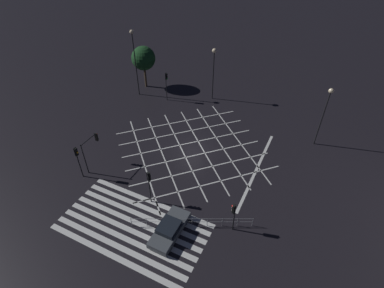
{
  "coord_description": "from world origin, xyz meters",
  "views": [
    {
      "loc": [
        11.91,
        -24.35,
        22.72
      ],
      "look_at": [
        0.0,
        0.0,
        0.77
      ],
      "focal_mm": 28.0,
      "sensor_mm": 36.0,
      "label": 1
    }
  ],
  "objects_px": {
    "traffic_light_se_main": "(234,212)",
    "waiting_car": "(170,229)",
    "street_tree_near": "(143,58)",
    "street_lamp_far": "(134,50)",
    "traffic_light_median_south": "(149,181)",
    "street_lamp_east": "(214,61)",
    "traffic_light_nw_main": "(166,81)",
    "street_lamp_west": "(327,104)",
    "traffic_light_sw_main": "(78,157)",
    "traffic_light_sw_cross": "(91,145)"
  },
  "relations": [
    {
      "from": "traffic_light_se_main",
      "to": "waiting_car",
      "type": "relative_size",
      "value": 0.71
    },
    {
      "from": "traffic_light_se_main",
      "to": "street_tree_near",
      "type": "relative_size",
      "value": 0.51
    },
    {
      "from": "street_lamp_far",
      "to": "traffic_light_median_south",
      "type": "bearing_deg",
      "value": -52.9
    },
    {
      "from": "street_lamp_east",
      "to": "street_lamp_far",
      "type": "bearing_deg",
      "value": -160.32
    },
    {
      "from": "traffic_light_nw_main",
      "to": "waiting_car",
      "type": "relative_size",
      "value": 0.94
    },
    {
      "from": "traffic_light_se_main",
      "to": "traffic_light_median_south",
      "type": "xyz_separation_m",
      "value": [
        -8.11,
        -0.39,
        0.43
      ]
    },
    {
      "from": "waiting_car",
      "to": "traffic_light_nw_main",
      "type": "bearing_deg",
      "value": 30.23
    },
    {
      "from": "traffic_light_median_south",
      "to": "street_lamp_far",
      "type": "xyz_separation_m",
      "value": [
        -12.82,
        16.95,
        4.21
      ]
    },
    {
      "from": "traffic_light_nw_main",
      "to": "street_tree_near",
      "type": "height_order",
      "value": "street_tree_near"
    },
    {
      "from": "street_lamp_west",
      "to": "street_tree_near",
      "type": "distance_m",
      "value": 26.34
    },
    {
      "from": "traffic_light_nw_main",
      "to": "traffic_light_se_main",
      "type": "bearing_deg",
      "value": -46.27
    },
    {
      "from": "traffic_light_sw_main",
      "to": "street_lamp_far",
      "type": "bearing_deg",
      "value": 104.75
    },
    {
      "from": "street_lamp_west",
      "to": "waiting_car",
      "type": "relative_size",
      "value": 1.63
    },
    {
      "from": "street_tree_near",
      "to": "traffic_light_median_south",
      "type": "bearing_deg",
      "value": -55.89
    },
    {
      "from": "traffic_light_sw_main",
      "to": "street_lamp_west",
      "type": "xyz_separation_m",
      "value": [
        21.12,
        16.53,
        2.69
      ]
    },
    {
      "from": "street_lamp_far",
      "to": "traffic_light_se_main",
      "type": "bearing_deg",
      "value": -38.35
    },
    {
      "from": "traffic_light_sw_cross",
      "to": "street_lamp_far",
      "type": "relative_size",
      "value": 0.4
    },
    {
      "from": "traffic_light_sw_cross",
      "to": "traffic_light_sw_main",
      "type": "bearing_deg",
      "value": 178.26
    },
    {
      "from": "traffic_light_se_main",
      "to": "waiting_car",
      "type": "bearing_deg",
      "value": 30.57
    },
    {
      "from": "street_tree_near",
      "to": "traffic_light_se_main",
      "type": "bearing_deg",
      "value": -41.93
    },
    {
      "from": "street_tree_near",
      "to": "traffic_light_sw_main",
      "type": "bearing_deg",
      "value": -75.93
    },
    {
      "from": "street_lamp_east",
      "to": "street_lamp_west",
      "type": "bearing_deg",
      "value": -16.35
    },
    {
      "from": "traffic_light_sw_cross",
      "to": "traffic_light_nw_main",
      "type": "height_order",
      "value": "traffic_light_nw_main"
    },
    {
      "from": "traffic_light_sw_main",
      "to": "street_lamp_far",
      "type": "height_order",
      "value": "street_lamp_far"
    },
    {
      "from": "traffic_light_se_main",
      "to": "traffic_light_median_south",
      "type": "relative_size",
      "value": 0.84
    },
    {
      "from": "traffic_light_sw_cross",
      "to": "waiting_car",
      "type": "xyz_separation_m",
      "value": [
        11.59,
        -4.06,
        -2.28
      ]
    },
    {
      "from": "traffic_light_sw_main",
      "to": "street_lamp_far",
      "type": "distance_m",
      "value": 18.35
    },
    {
      "from": "traffic_light_nw_main",
      "to": "street_lamp_west",
      "type": "distance_m",
      "value": 21.18
    },
    {
      "from": "traffic_light_sw_cross",
      "to": "street_tree_near",
      "type": "height_order",
      "value": "street_tree_near"
    },
    {
      "from": "street_lamp_east",
      "to": "street_lamp_far",
      "type": "relative_size",
      "value": 0.79
    },
    {
      "from": "traffic_light_sw_cross",
      "to": "street_tree_near",
      "type": "distance_m",
      "value": 18.71
    },
    {
      "from": "traffic_light_se_main",
      "to": "waiting_car",
      "type": "distance_m",
      "value": 5.76
    },
    {
      "from": "traffic_light_sw_cross",
      "to": "street_tree_near",
      "type": "bearing_deg",
      "value": 15.74
    },
    {
      "from": "traffic_light_nw_main",
      "to": "waiting_car",
      "type": "height_order",
      "value": "traffic_light_nw_main"
    },
    {
      "from": "traffic_light_nw_main",
      "to": "traffic_light_median_south",
      "type": "distance_m",
      "value": 19.21
    },
    {
      "from": "street_lamp_east",
      "to": "street_tree_near",
      "type": "height_order",
      "value": "street_lamp_east"
    },
    {
      "from": "traffic_light_sw_cross",
      "to": "street_lamp_west",
      "type": "relative_size",
      "value": 0.52
    },
    {
      "from": "street_lamp_far",
      "to": "street_lamp_west",
      "type": "bearing_deg",
      "value": -1.68
    },
    {
      "from": "traffic_light_nw_main",
      "to": "street_tree_near",
      "type": "bearing_deg",
      "value": 156.74
    },
    {
      "from": "street_lamp_east",
      "to": "street_lamp_west",
      "type": "xyz_separation_m",
      "value": [
        15.26,
        -4.48,
        -0.38
      ]
    },
    {
      "from": "traffic_light_median_south",
      "to": "waiting_car",
      "type": "height_order",
      "value": "traffic_light_median_south"
    },
    {
      "from": "traffic_light_sw_cross",
      "to": "street_lamp_far",
      "type": "bearing_deg",
      "value": 16.77
    },
    {
      "from": "traffic_light_sw_main",
      "to": "traffic_light_median_south",
      "type": "height_order",
      "value": "traffic_light_sw_main"
    },
    {
      "from": "traffic_light_sw_cross",
      "to": "traffic_light_se_main",
      "type": "xyz_separation_m",
      "value": [
        16.32,
        -1.26,
        -0.54
      ]
    },
    {
      "from": "traffic_light_median_south",
      "to": "street_lamp_west",
      "type": "distance_m",
      "value": 20.86
    },
    {
      "from": "traffic_light_se_main",
      "to": "street_lamp_far",
      "type": "relative_size",
      "value": 0.34
    },
    {
      "from": "traffic_light_se_main",
      "to": "street_lamp_far",
      "type": "distance_m",
      "value": 27.09
    },
    {
      "from": "traffic_light_se_main",
      "to": "traffic_light_sw_cross",
      "type": "bearing_deg",
      "value": -4.43
    },
    {
      "from": "traffic_light_sw_main",
      "to": "street_tree_near",
      "type": "relative_size",
      "value": 0.62
    },
    {
      "from": "waiting_car",
      "to": "street_tree_near",
      "type": "bearing_deg",
      "value": 37.12
    }
  ]
}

